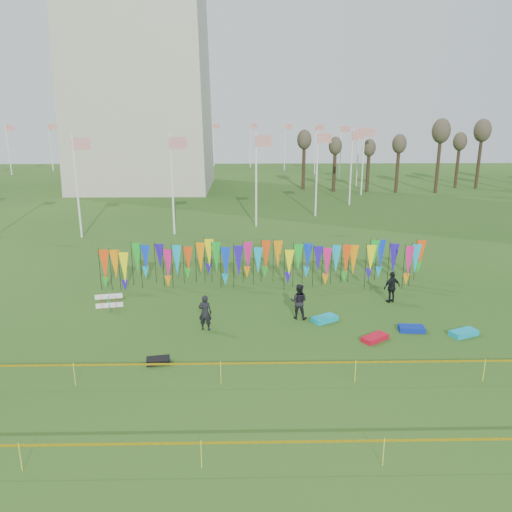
{
  "coord_description": "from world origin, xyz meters",
  "views": [
    {
      "loc": [
        -0.92,
        -18.9,
        9.55
      ],
      "look_at": [
        -0.39,
        6.0,
        2.39
      ],
      "focal_mm": 35.0,
      "sensor_mm": 36.0,
      "label": 1
    }
  ],
  "objects_px": {
    "box_kite": "(109,301)",
    "person_left": "(205,313)",
    "person_mid": "(299,301)",
    "kite_bag_turquoise": "(325,319)",
    "kite_bag_teal": "(464,333)",
    "kite_bag_red": "(375,338)",
    "kite_bag_black": "(158,361)",
    "person_right": "(392,287)",
    "kite_bag_blue": "(411,329)"
  },
  "relations": [
    {
      "from": "kite_bag_blue",
      "to": "person_left",
      "type": "bearing_deg",
      "value": 177.8
    },
    {
      "from": "kite_bag_turquoise",
      "to": "person_left",
      "type": "bearing_deg",
      "value": -171.51
    },
    {
      "from": "kite_bag_turquoise",
      "to": "kite_bag_black",
      "type": "relative_size",
      "value": 1.32
    },
    {
      "from": "kite_bag_turquoise",
      "to": "kite_bag_teal",
      "type": "bearing_deg",
      "value": -16.02
    },
    {
      "from": "kite_bag_red",
      "to": "kite_bag_teal",
      "type": "height_order",
      "value": "kite_bag_teal"
    },
    {
      "from": "kite_bag_turquoise",
      "to": "kite_bag_black",
      "type": "xyz_separation_m",
      "value": [
        -7.23,
        -3.99,
        -0.02
      ]
    },
    {
      "from": "box_kite",
      "to": "person_right",
      "type": "distance_m",
      "value": 14.56
    },
    {
      "from": "person_mid",
      "to": "kite_bag_teal",
      "type": "height_order",
      "value": "person_mid"
    },
    {
      "from": "person_left",
      "to": "kite_bag_turquoise",
      "type": "bearing_deg",
      "value": -162.2
    },
    {
      "from": "kite_bag_red",
      "to": "kite_bag_black",
      "type": "distance_m",
      "value": 9.3
    },
    {
      "from": "person_right",
      "to": "kite_bag_red",
      "type": "bearing_deg",
      "value": 45.13
    },
    {
      "from": "box_kite",
      "to": "kite_bag_black",
      "type": "xyz_separation_m",
      "value": [
        3.46,
        -5.9,
        -0.27
      ]
    },
    {
      "from": "box_kite",
      "to": "kite_bag_turquoise",
      "type": "bearing_deg",
      "value": -10.14
    },
    {
      "from": "person_left",
      "to": "person_mid",
      "type": "bearing_deg",
      "value": -154.96
    },
    {
      "from": "person_mid",
      "to": "person_right",
      "type": "bearing_deg",
      "value": -141.82
    },
    {
      "from": "kite_bag_red",
      "to": "box_kite",
      "type": "bearing_deg",
      "value": 162.21
    },
    {
      "from": "person_right",
      "to": "kite_bag_black",
      "type": "relative_size",
      "value": 1.81
    },
    {
      "from": "person_mid",
      "to": "kite_bag_blue",
      "type": "distance_m",
      "value": 5.29
    },
    {
      "from": "person_mid",
      "to": "kite_bag_teal",
      "type": "xyz_separation_m",
      "value": [
        7.17,
        -2.11,
        -0.75
      ]
    },
    {
      "from": "kite_bag_turquoise",
      "to": "kite_bag_black",
      "type": "bearing_deg",
      "value": -151.1
    },
    {
      "from": "person_left",
      "to": "person_right",
      "type": "xyz_separation_m",
      "value": [
        9.45,
        3.24,
        -0.01
      ]
    },
    {
      "from": "person_mid",
      "to": "person_left",
      "type": "bearing_deg",
      "value": 32.31
    },
    {
      "from": "box_kite",
      "to": "person_right",
      "type": "bearing_deg",
      "value": 1.95
    },
    {
      "from": "box_kite",
      "to": "kite_bag_red",
      "type": "bearing_deg",
      "value": -17.79
    },
    {
      "from": "person_mid",
      "to": "kite_bag_turquoise",
      "type": "bearing_deg",
      "value": 178.32
    },
    {
      "from": "person_right",
      "to": "kite_bag_red",
      "type": "xyz_separation_m",
      "value": [
        -1.98,
        -4.53,
        -0.72
      ]
    },
    {
      "from": "kite_bag_turquoise",
      "to": "kite_bag_blue",
      "type": "bearing_deg",
      "value": -17.55
    },
    {
      "from": "kite_bag_blue",
      "to": "box_kite",
      "type": "bearing_deg",
      "value": 167.88
    },
    {
      "from": "kite_bag_teal",
      "to": "kite_bag_red",
      "type": "bearing_deg",
      "value": -174.27
    },
    {
      "from": "box_kite",
      "to": "person_left",
      "type": "xyz_separation_m",
      "value": [
        5.09,
        -2.75,
        0.45
      ]
    },
    {
      "from": "person_right",
      "to": "kite_bag_black",
      "type": "bearing_deg",
      "value": 8.76
    },
    {
      "from": "person_mid",
      "to": "person_right",
      "type": "relative_size",
      "value": 1.04
    },
    {
      "from": "kite_bag_turquoise",
      "to": "kite_bag_black",
      "type": "distance_m",
      "value": 8.26
    },
    {
      "from": "person_right",
      "to": "person_left",
      "type": "bearing_deg",
      "value": -2.3
    },
    {
      "from": "person_left",
      "to": "kite_bag_teal",
      "type": "relative_size",
      "value": 1.34
    },
    {
      "from": "person_left",
      "to": "kite_bag_blue",
      "type": "xyz_separation_m",
      "value": [
        9.38,
        -0.36,
        -0.72
      ]
    },
    {
      "from": "kite_bag_turquoise",
      "to": "kite_bag_red",
      "type": "height_order",
      "value": "kite_bag_turquoise"
    },
    {
      "from": "kite_bag_turquoise",
      "to": "kite_bag_teal",
      "type": "xyz_separation_m",
      "value": [
        5.96,
        -1.71,
        -0.0
      ]
    },
    {
      "from": "box_kite",
      "to": "person_mid",
      "type": "bearing_deg",
      "value": -9.06
    },
    {
      "from": "kite_bag_black",
      "to": "kite_bag_teal",
      "type": "distance_m",
      "value": 13.39
    },
    {
      "from": "person_left",
      "to": "kite_bag_teal",
      "type": "xyz_separation_m",
      "value": [
        11.56,
        -0.88,
        -0.72
      ]
    },
    {
      "from": "person_mid",
      "to": "kite_bag_blue",
      "type": "xyz_separation_m",
      "value": [
        4.99,
        -1.59,
        -0.75
      ]
    },
    {
      "from": "kite_bag_black",
      "to": "person_left",
      "type": "bearing_deg",
      "value": 62.63
    },
    {
      "from": "person_mid",
      "to": "kite_bag_turquoise",
      "type": "height_order",
      "value": "person_mid"
    },
    {
      "from": "person_left",
      "to": "kite_bag_black",
      "type": "relative_size",
      "value": 1.82
    },
    {
      "from": "person_mid",
      "to": "kite_bag_teal",
      "type": "distance_m",
      "value": 7.51
    },
    {
      "from": "person_mid",
      "to": "kite_bag_red",
      "type": "bearing_deg",
      "value": 157.34
    },
    {
      "from": "box_kite",
      "to": "kite_bag_blue",
      "type": "relative_size",
      "value": 0.68
    },
    {
      "from": "kite_bag_black",
      "to": "box_kite",
      "type": "bearing_deg",
      "value": 120.35
    },
    {
      "from": "person_left",
      "to": "kite_bag_red",
      "type": "relative_size",
      "value": 1.37
    }
  ]
}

